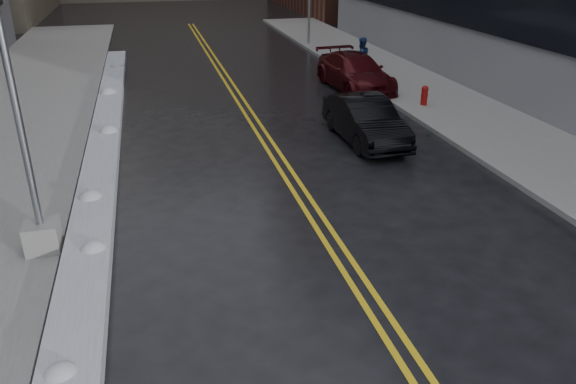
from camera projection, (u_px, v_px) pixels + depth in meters
ground at (222, 288)px, 10.33m from camera, size 160.00×160.00×0.00m
sidewalk_east at (447, 105)px, 21.33m from camera, size 4.00×50.00×0.15m
lane_line_left at (250, 121)px, 19.68m from camera, size 0.12×50.00×0.01m
lane_line_right at (258, 121)px, 19.74m from camera, size 0.12×50.00×0.01m
snow_ridge at (104, 147)px, 16.78m from camera, size 0.90×30.00×0.34m
lamppost at (22, 137)px, 10.32m from camera, size 0.65×0.65×7.62m
fire_hydrant at (425, 94)px, 20.92m from camera, size 0.26×0.26×0.73m
pedestrian_east at (361, 58)px, 24.75m from camera, size 0.99×0.85×1.77m
car_black at (365, 120)px, 17.49m from camera, size 1.56×4.24×1.39m
car_maroon at (355, 72)px, 23.54m from camera, size 2.35×5.14×1.46m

